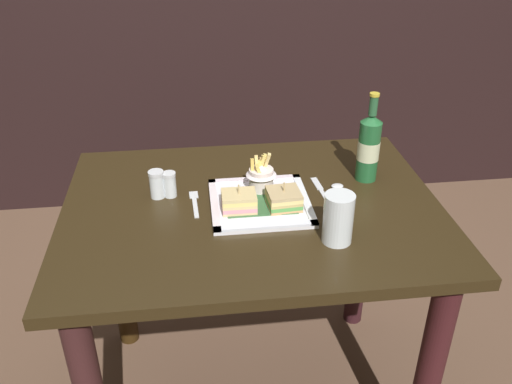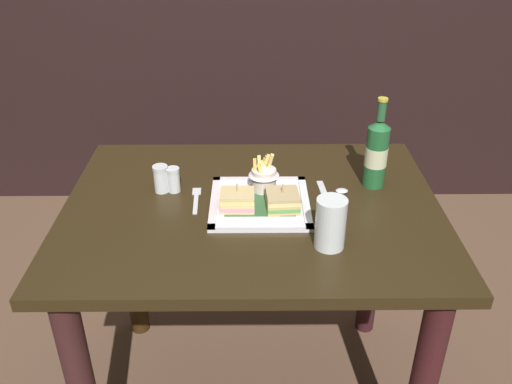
% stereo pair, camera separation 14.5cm
% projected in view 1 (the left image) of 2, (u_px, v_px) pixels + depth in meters
% --- Properties ---
extents(dining_table, '(1.02, 0.77, 0.75)m').
position_uv_depth(dining_table, '(252.00, 249.00, 1.55)').
color(dining_table, black).
rests_on(dining_table, ground_plane).
extents(square_plate, '(0.27, 0.27, 0.02)m').
position_uv_depth(square_plate, '(260.00, 203.00, 1.47)').
color(square_plate, white).
rests_on(square_plate, dining_table).
extents(sandwich_half_left, '(0.09, 0.07, 0.07)m').
position_uv_depth(sandwich_half_left, '(239.00, 201.00, 1.42)').
color(sandwich_half_left, '#E4BA85').
rests_on(sandwich_half_left, square_plate).
extents(sandwich_half_right, '(0.09, 0.09, 0.07)m').
position_uv_depth(sandwich_half_right, '(284.00, 199.00, 1.43)').
color(sandwich_half_right, tan).
rests_on(sandwich_half_right, square_plate).
extents(fries_cup, '(0.09, 0.09, 0.11)m').
position_uv_depth(fries_cup, '(261.00, 175.00, 1.50)').
color(fries_cup, silver).
rests_on(fries_cup, square_plate).
extents(beer_bottle, '(0.06, 0.06, 0.26)m').
position_uv_depth(beer_bottle, '(369.00, 147.00, 1.55)').
color(beer_bottle, '#215D2F').
rests_on(beer_bottle, dining_table).
extents(water_glass, '(0.07, 0.07, 0.13)m').
position_uv_depth(water_glass, '(338.00, 222.00, 1.30)').
color(water_glass, silver).
rests_on(water_glass, dining_table).
extents(fork, '(0.03, 0.14, 0.00)m').
position_uv_depth(fork, '(195.00, 202.00, 1.48)').
color(fork, silver).
rests_on(fork, dining_table).
extents(knife, '(0.03, 0.18, 0.00)m').
position_uv_depth(knife, '(322.00, 191.00, 1.53)').
color(knife, silver).
rests_on(knife, dining_table).
extents(spoon, '(0.04, 0.12, 0.01)m').
position_uv_depth(spoon, '(338.00, 189.00, 1.54)').
color(spoon, silver).
rests_on(spoon, dining_table).
extents(salt_shaker, '(0.04, 0.04, 0.08)m').
position_uv_depth(salt_shaker, '(157.00, 186.00, 1.49)').
color(salt_shaker, silver).
rests_on(salt_shaker, dining_table).
extents(pepper_shaker, '(0.04, 0.04, 0.07)m').
position_uv_depth(pepper_shaker, '(170.00, 186.00, 1.50)').
color(pepper_shaker, silver).
rests_on(pepper_shaker, dining_table).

